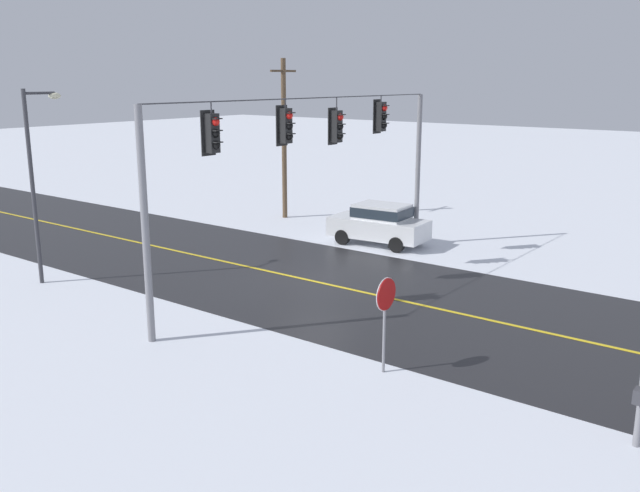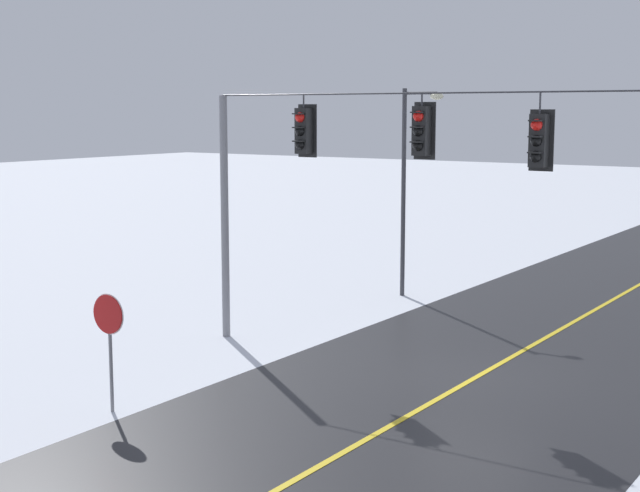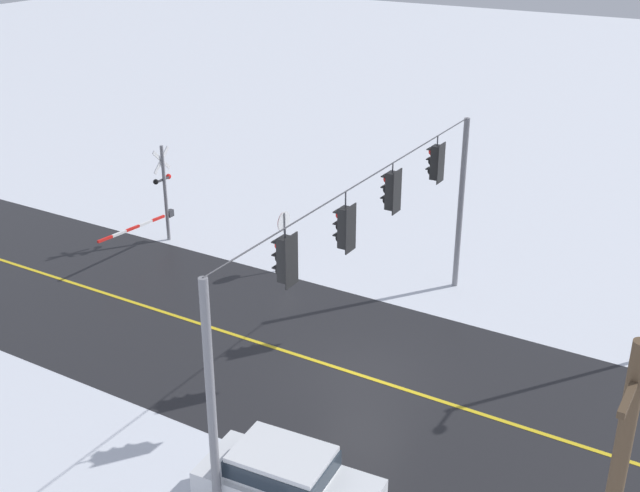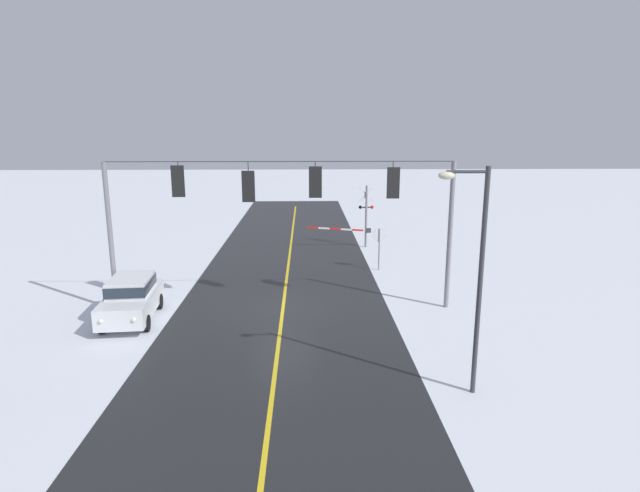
# 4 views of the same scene
# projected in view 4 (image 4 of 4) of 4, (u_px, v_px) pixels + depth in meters

# --- Properties ---
(ground_plane) EXTENTS (160.00, 160.00, 0.00)m
(ground_plane) POSITION_uv_depth(u_px,v_px,m) (283.00, 308.00, 21.77)
(ground_plane) COLOR silver
(road_asphalt) EXTENTS (9.00, 80.00, 0.01)m
(road_asphalt) POSITION_uv_depth(u_px,v_px,m) (275.00, 374.00, 15.92)
(road_asphalt) COLOR black
(road_asphalt) RESTS_ON ground
(lane_centre_line) EXTENTS (0.14, 72.00, 0.01)m
(lane_centre_line) POSITION_uv_depth(u_px,v_px,m) (275.00, 373.00, 15.91)
(lane_centre_line) COLOR gold
(lane_centre_line) RESTS_ON ground
(signal_span) EXTENTS (14.20, 0.47, 6.22)m
(signal_span) POSITION_uv_depth(u_px,v_px,m) (283.00, 206.00, 20.81)
(signal_span) COLOR gray
(signal_span) RESTS_ON ground
(stop_sign) EXTENTS (0.80, 0.09, 2.35)m
(stop_sign) POSITION_uv_depth(u_px,v_px,m) (379.00, 239.00, 27.39)
(stop_sign) COLOR gray
(stop_sign) RESTS_ON ground
(railroad_crossing) EXTENTS (4.30, 0.31, 4.00)m
(railroad_crossing) POSITION_uv_depth(u_px,v_px,m) (361.00, 217.00, 32.84)
(railroad_crossing) COLOR gray
(railroad_crossing) RESTS_ON ground
(parked_car_white) EXTENTS (2.09, 4.31, 1.74)m
(parked_car_white) POSITION_uv_depth(u_px,v_px,m) (131.00, 297.00, 20.27)
(parked_car_white) COLOR white
(parked_car_white) RESTS_ON ground
(streetlamp_near) EXTENTS (1.39, 0.28, 6.50)m
(streetlamp_near) POSITION_uv_depth(u_px,v_px,m) (474.00, 261.00, 13.94)
(streetlamp_near) COLOR #38383D
(streetlamp_near) RESTS_ON ground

